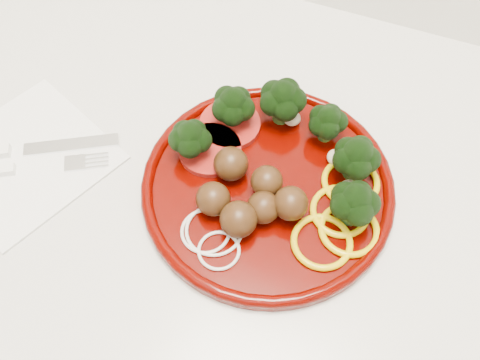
% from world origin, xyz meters
% --- Properties ---
extents(counter, '(2.40, 0.60, 0.90)m').
position_xyz_m(counter, '(0.00, 1.70, 0.45)').
color(counter, beige).
rests_on(counter, ground).
extents(plate, '(0.29, 0.29, 0.07)m').
position_xyz_m(plate, '(-0.12, 1.69, 0.92)').
color(plate, '#3D0300').
rests_on(plate, counter).
extents(napkin, '(0.23, 0.23, 0.00)m').
position_xyz_m(napkin, '(-0.40, 1.61, 0.90)').
color(napkin, white).
rests_on(napkin, counter).
extents(knife, '(0.19, 0.12, 0.01)m').
position_xyz_m(knife, '(-0.43, 1.61, 0.91)').
color(knife, silver).
rests_on(knife, napkin).
extents(fork, '(0.17, 0.11, 0.01)m').
position_xyz_m(fork, '(-0.41, 1.58, 0.91)').
color(fork, white).
rests_on(fork, napkin).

